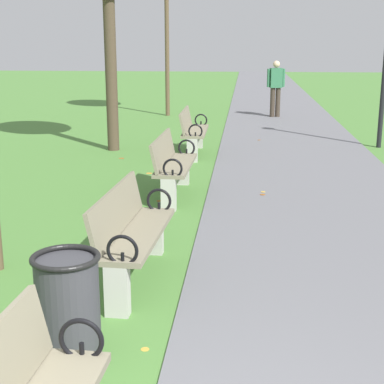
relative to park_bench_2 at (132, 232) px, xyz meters
The scene contains 7 objects.
paved_walkway 15.02m from the park_bench_2, 82.15° to the left, with size 3.09×44.00×0.02m, color slate.
park_bench_2 is the anchor object (origin of this frame).
park_bench_3 3.11m from the park_bench_2, 90.00° to the left, with size 0.50×1.61×0.90m.
park_bench_4 6.35m from the park_bench_2, 90.00° to the left, with size 0.49×1.60×0.90m.
pedestrian_walking 12.44m from the park_bench_2, 81.23° to the left, with size 0.52×0.28×1.62m.
trash_bin 1.55m from the park_bench_2, 95.45° to the right, with size 0.48×0.48×0.84m.
scattered_leaves 1.39m from the park_bench_2, 80.14° to the left, with size 4.63×12.74×0.02m.
Camera 1 is at (0.55, -2.04, 2.26)m, focal length 54.76 mm.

